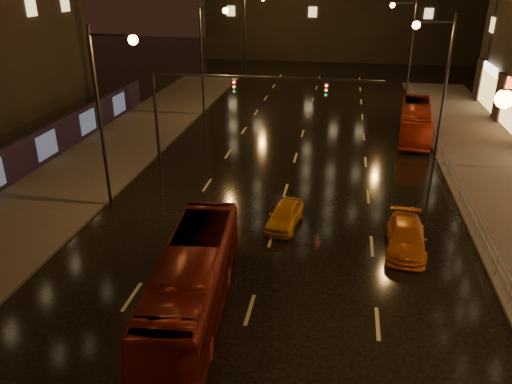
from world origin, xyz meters
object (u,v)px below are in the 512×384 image
bus_curb (415,121)px  bus_red (193,281)px  taxi_far (406,237)px  taxi_near (285,215)px

bus_curb → bus_red: bearing=-107.9°
bus_red → taxi_far: (8.72, 6.42, -0.76)m
taxi_near → taxi_far: bearing=-5.6°
bus_red → taxi_far: 10.86m
taxi_near → taxi_far: (6.05, -1.41, 0.03)m
bus_curb → taxi_near: (-8.50, -17.26, -0.71)m
taxi_far → taxi_near: bearing=170.7°
bus_red → taxi_near: size_ratio=2.77×
taxi_near → taxi_far: taxi_far is taller
taxi_near → taxi_far: size_ratio=0.82×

